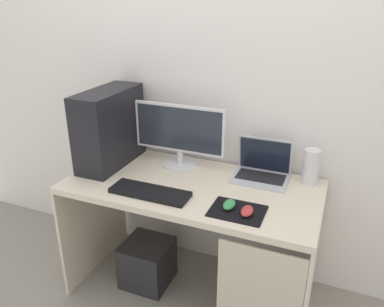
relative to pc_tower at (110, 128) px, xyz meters
name	(u,v)px	position (x,y,z in m)	size (l,w,h in m)	color
ground_plane	(192,289)	(0.56, -0.08, -0.96)	(8.00, 8.00, 0.00)	gray
wall_back	(217,67)	(0.56, 0.30, 0.34)	(4.00, 0.05, 2.60)	silver
desk	(194,209)	(0.58, -0.09, -0.38)	(1.38, 0.67, 0.73)	beige
pc_tower	(110,128)	(0.00, 0.00, 0.00)	(0.20, 0.49, 0.45)	black
monitor	(179,135)	(0.40, 0.12, -0.03)	(0.56, 0.22, 0.38)	silver
laptop	(262,170)	(0.89, 0.14, -0.18)	(0.30, 0.22, 0.23)	#B7BCC6
speaker	(311,167)	(1.15, 0.18, -0.13)	(0.08, 0.08, 0.20)	silver
keyboard	(150,192)	(0.40, -0.27, -0.21)	(0.42, 0.14, 0.02)	black
mousepad	(237,211)	(0.87, -0.26, -0.22)	(0.26, 0.20, 0.01)	black
mouse_left	(229,205)	(0.82, -0.25, -0.20)	(0.06, 0.10, 0.03)	#338C4C
mouse_right	(247,211)	(0.92, -0.27, -0.20)	(0.06, 0.10, 0.03)	#B23333
subwoofer	(147,262)	(0.27, -0.11, -0.82)	(0.28, 0.28, 0.28)	#232326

